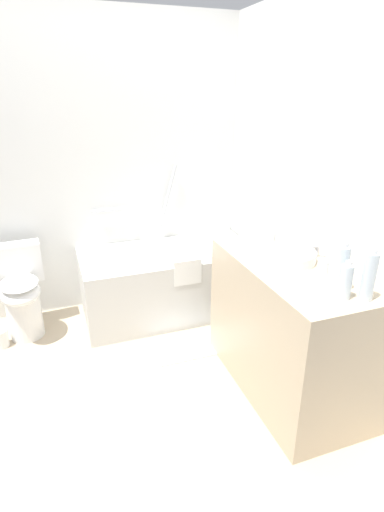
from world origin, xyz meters
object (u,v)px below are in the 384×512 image
(toilet, at_px, (21,292))
(bath_mat, at_px, (198,343))
(sink_faucet, at_px, (315,252))
(drinking_glass_0, at_px, (271,239))
(water_bottle_0, at_px, (369,276))
(water_bottle_2, at_px, (346,281))
(drinking_glass_1, at_px, (324,267))
(soap_dish, at_px, (263,237))
(bathtub, at_px, (169,279))
(water_bottle_1, at_px, (335,263))
(toilet_paper_roll, at_px, (1,338))
(sink_basin, at_px, (288,256))
(water_bottle_3, at_px, (341,268))

(toilet, height_order, bath_mat, toilet)
(sink_faucet, bearing_deg, drinking_glass_0, 122.58)
(water_bottle_0, distance_m, water_bottle_2, 0.11)
(drinking_glass_1, relative_size, soap_dish, 0.87)
(bathtub, relative_size, water_bottle_0, 5.52)
(water_bottle_1, xyz_separation_m, soap_dish, (-0.02, 0.71, -0.09))
(drinking_glass_0, xyz_separation_m, soap_dish, (0.03, 0.15, -0.04))
(water_bottle_1, distance_m, drinking_glass_0, 0.57)
(sink_faucet, distance_m, water_bottle_1, 0.34)
(water_bottle_0, bearing_deg, drinking_glass_0, 94.71)
(toilet, xyz_separation_m, toilet_paper_roll, (-0.18, -0.13, -0.29))
(sink_basin, bearing_deg, water_bottle_2, -89.81)
(bathtub, xyz_separation_m, water_bottle_0, (0.51, -1.65, 0.68))
(sink_faucet, relative_size, drinking_glass_0, 1.56)
(sink_basin, bearing_deg, soap_dish, 82.34)
(toilet, relative_size, sink_basin, 2.23)
(water_bottle_0, bearing_deg, soap_dish, 92.36)
(sink_faucet, height_order, soap_dish, sink_faucet)
(water_bottle_3, xyz_separation_m, bath_mat, (-0.39, 0.96, -0.97))
(bathtub, relative_size, sink_faucet, 9.47)
(sink_faucet, height_order, drinking_glass_0, drinking_glass_0)
(sink_faucet, distance_m, bath_mat, 1.17)
(drinking_glass_0, height_order, soap_dish, drinking_glass_0)
(bathtub, distance_m, sink_faucet, 1.40)
(drinking_glass_0, relative_size, toilet_paper_roll, 0.71)
(water_bottle_1, bearing_deg, bath_mat, 116.97)
(bathtub, height_order, water_bottle_1, bathtub)
(drinking_glass_0, xyz_separation_m, drinking_glass_1, (0.06, -0.47, -0.01))
(water_bottle_2, height_order, bath_mat, water_bottle_2)
(water_bottle_1, xyz_separation_m, drinking_glass_0, (-0.05, 0.56, -0.05))
(water_bottle_3, height_order, soap_dish, water_bottle_3)
(toilet, xyz_separation_m, water_bottle_3, (1.62, -1.57, 0.62))
(toilet, bearing_deg, toilet_paper_roll, -57.32)
(sink_basin, relative_size, drinking_glass_1, 4.11)
(toilet, height_order, water_bottle_2, water_bottle_2)
(toilet, relative_size, soap_dish, 8.00)
(bathtub, distance_m, sink_basin, 1.33)
(bath_mat, relative_size, toilet_paper_roll, 4.95)
(toilet_paper_roll, bearing_deg, water_bottle_2, -40.45)
(water_bottle_2, distance_m, soap_dish, 0.89)
(bath_mat, bearing_deg, toilet_paper_roll, 161.43)
(drinking_glass_1, bearing_deg, drinking_glass_0, 97.32)
(bathtub, height_order, drinking_glass_1, bathtub)
(bathtub, xyz_separation_m, sink_basin, (0.42, -1.11, 0.59))
(bathtub, bearing_deg, sink_basin, -69.45)
(water_bottle_3, distance_m, drinking_glass_0, 0.67)
(water_bottle_1, height_order, toilet_paper_roll, water_bottle_1)
(bathtub, xyz_separation_m, water_bottle_2, (0.42, -1.61, 0.65))
(drinking_glass_1, bearing_deg, bathtub, 110.75)
(water_bottle_2, bearing_deg, drinking_glass_0, 88.07)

